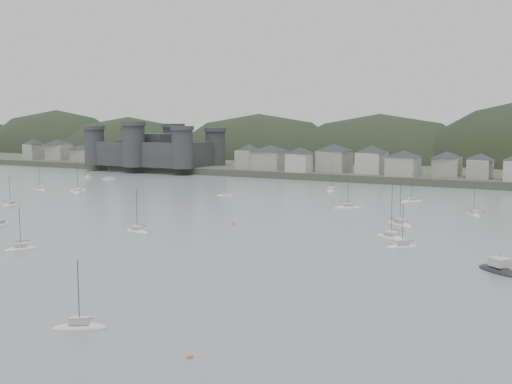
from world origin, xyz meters
The scene contains 8 objects.
ground centered at (0.00, 0.00, 0.00)m, with size 900.00×900.00×0.00m, color slate.
far_shore_land centered at (0.00, 295.00, 1.50)m, with size 900.00×250.00×3.00m, color #383D2D.
forested_ridge centered at (4.83, 269.40, -11.28)m, with size 851.55×103.94×102.57m.
castle centered at (-120.00, 179.80, 10.96)m, with size 66.00×43.00×20.00m.
sailboat_lead centered at (-44.23, 28.24, 0.18)m, with size 3.87×7.09×9.28m.
moored_fleet centered at (-15.91, 77.49, 0.18)m, with size 204.74×160.35×13.24m.
motor_launch_near centered at (67.42, 38.45, 0.28)m, with size 9.15×8.26×4.15m.
mooring_buoys centered at (-1.88, 54.47, 0.15)m, with size 153.18×141.95×0.70m.
Camera 1 is at (82.16, -68.37, 24.66)m, focal length 43.36 mm.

